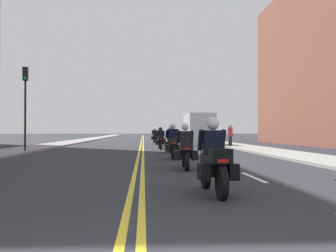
% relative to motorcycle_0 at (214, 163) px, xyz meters
% --- Properties ---
extents(ground_plane, '(264.00, 264.00, 0.00)m').
position_rel_motorcycle_0_xyz_m(ground_plane, '(-1.59, 42.84, -0.65)').
color(ground_plane, '#2C2B32').
extents(sidewalk_left, '(2.80, 144.00, 0.12)m').
position_rel_motorcycle_0_xyz_m(sidewalk_left, '(-9.43, 42.84, -0.59)').
color(sidewalk_left, gray).
rests_on(sidewalk_left, ground).
extents(sidewalk_right, '(2.80, 144.00, 0.12)m').
position_rel_motorcycle_0_xyz_m(sidewalk_right, '(6.24, 42.84, -0.59)').
color(sidewalk_right, '#9C9B91').
rests_on(sidewalk_right, ground).
extents(centreline_yellow_inner, '(0.12, 132.00, 0.01)m').
position_rel_motorcycle_0_xyz_m(centreline_yellow_inner, '(-1.71, 42.84, -0.64)').
color(centreline_yellow_inner, yellow).
rests_on(centreline_yellow_inner, ground).
extents(centreline_yellow_outer, '(0.12, 132.00, 0.01)m').
position_rel_motorcycle_0_xyz_m(centreline_yellow_outer, '(-1.47, 42.84, -0.64)').
color(centreline_yellow_outer, yellow).
rests_on(centreline_yellow_outer, ground).
extents(lane_dashes_white, '(0.14, 56.40, 0.01)m').
position_rel_motorcycle_0_xyz_m(lane_dashes_white, '(1.63, 23.84, -0.64)').
color(lane_dashes_white, silver).
rests_on(lane_dashes_white, ground).
extents(building_right_1, '(7.58, 19.47, 15.18)m').
position_rel_motorcycle_0_xyz_m(building_right_1, '(16.07, 28.67, 6.94)').
color(building_right_1, brown).
rests_on(building_right_1, ground).
extents(motorcycle_0, '(0.78, 2.17, 1.58)m').
position_rel_motorcycle_0_xyz_m(motorcycle_0, '(0.00, 0.00, 0.00)').
color(motorcycle_0, black).
rests_on(motorcycle_0, ground).
extents(motorcycle_1, '(0.78, 2.15, 1.57)m').
position_rel_motorcycle_0_xyz_m(motorcycle_1, '(-0.01, 5.33, -0.01)').
color(motorcycle_1, black).
rests_on(motorcycle_1, ground).
extents(motorcycle_2, '(0.77, 2.13, 1.67)m').
position_rel_motorcycle_0_xyz_m(motorcycle_2, '(-0.06, 10.29, 0.03)').
color(motorcycle_2, black).
rests_on(motorcycle_2, ground).
extents(motorcycle_3, '(0.76, 2.09, 1.60)m').
position_rel_motorcycle_0_xyz_m(motorcycle_3, '(0.16, 15.25, 0.01)').
color(motorcycle_3, black).
rests_on(motorcycle_3, ground).
extents(motorcycle_4, '(0.77, 2.22, 1.59)m').
position_rel_motorcycle_0_xyz_m(motorcycle_4, '(-0.25, 19.99, -0.00)').
color(motorcycle_4, black).
rests_on(motorcycle_4, ground).
extents(motorcycle_5, '(0.78, 2.21, 1.58)m').
position_rel_motorcycle_0_xyz_m(motorcycle_5, '(0.05, 25.29, -0.01)').
color(motorcycle_5, black).
rests_on(motorcycle_5, ground).
extents(motorcycle_6, '(0.77, 2.20, 1.62)m').
position_rel_motorcycle_0_xyz_m(motorcycle_6, '(0.08, 30.47, 0.03)').
color(motorcycle_6, black).
rests_on(motorcycle_6, ground).
extents(motorcycle_7, '(0.78, 2.20, 1.67)m').
position_rel_motorcycle_0_xyz_m(motorcycle_7, '(-0.23, 35.45, 0.03)').
color(motorcycle_7, black).
rests_on(motorcycle_7, ground).
extents(traffic_light_near, '(0.28, 0.38, 5.08)m').
position_rel_motorcycle_0_xyz_m(traffic_light_near, '(-8.43, 15.63, 2.82)').
color(traffic_light_near, black).
rests_on(traffic_light_near, ground).
extents(pedestrian_0, '(0.50, 0.29, 1.82)m').
position_rel_motorcycle_0_xyz_m(pedestrian_0, '(5.36, 22.39, 0.29)').
color(pedestrian_0, '#282333').
rests_on(pedestrian_0, ground).
extents(parked_truck, '(2.20, 6.50, 2.80)m').
position_rel_motorcycle_0_xyz_m(parked_truck, '(3.44, 26.98, 0.63)').
color(parked_truck, silver).
rests_on(parked_truck, ground).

